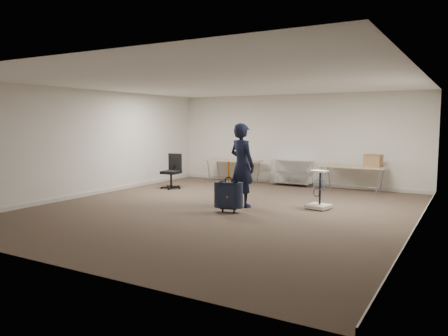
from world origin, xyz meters
The scene contains 10 objects.
ground centered at (0.00, 0.00, 0.00)m, with size 9.00×9.00×0.00m, color #453329.
room_shell centered at (0.00, 1.38, 0.05)m, with size 8.00×9.00×9.00m.
folding_table_left centered at (-1.90, 3.95, 0.68)m, with size 1.80×0.75×0.73m.
folding_table_right centered at (1.90, 3.95, 0.68)m, with size 1.80×0.75×0.73m.
wire_shelf centered at (0.00, 4.20, 0.44)m, with size 1.22×0.47×0.80m.
person centered at (0.21, 0.50, 0.96)m, with size 0.70×0.46×1.92m, color black.
suitcase centered at (0.28, -0.25, 0.38)m, with size 0.45×0.34×1.11m.
office_chair centered at (-2.85, 1.92, 0.31)m, with size 0.62×0.62×1.02m.
equipment_cart centered at (1.85, 1.11, 0.23)m, with size 0.56×0.56×0.87m.
cardboard_box centered at (2.44, 4.01, 0.90)m, with size 0.44×0.33×0.33m, color #9E6749.
Camera 1 is at (4.83, -8.35, 1.94)m, focal length 35.00 mm.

